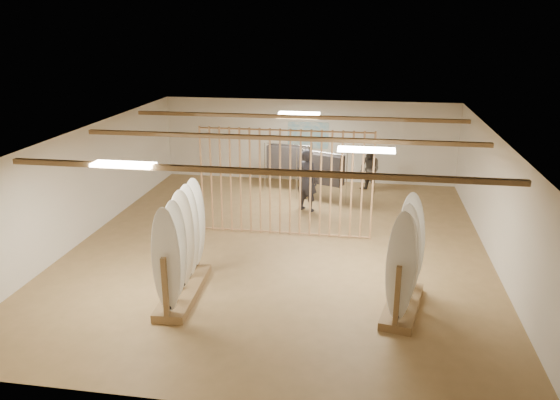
% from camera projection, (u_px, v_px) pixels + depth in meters
% --- Properties ---
extents(floor, '(12.00, 12.00, 0.00)m').
position_uv_depth(floor, '(280.00, 246.00, 13.54)').
color(floor, '#9F7C4D').
rests_on(floor, ground).
extents(ceiling, '(12.00, 12.00, 0.00)m').
position_uv_depth(ceiling, '(280.00, 135.00, 12.67)').
color(ceiling, gray).
rests_on(ceiling, ground).
extents(wall_back, '(12.00, 0.00, 12.00)m').
position_uv_depth(wall_back, '(308.00, 141.00, 18.73)').
color(wall_back, white).
rests_on(wall_back, ground).
extents(wall_front, '(12.00, 0.00, 12.00)m').
position_uv_depth(wall_front, '(210.00, 320.00, 7.48)').
color(wall_front, white).
rests_on(wall_front, ground).
extents(wall_left, '(0.00, 12.00, 12.00)m').
position_uv_depth(wall_left, '(86.00, 183.00, 13.87)').
color(wall_left, white).
rests_on(wall_left, ground).
extents(wall_right, '(0.00, 12.00, 12.00)m').
position_uv_depth(wall_right, '(498.00, 203.00, 12.34)').
color(wall_right, white).
rests_on(wall_right, ground).
extents(ceiling_slats, '(9.50, 6.12, 0.10)m').
position_uv_depth(ceiling_slats, '(280.00, 138.00, 12.69)').
color(ceiling_slats, olive).
rests_on(ceiling_slats, ground).
extents(light_panels, '(1.20, 0.35, 0.06)m').
position_uv_depth(light_panels, '(280.00, 137.00, 12.69)').
color(light_panels, white).
rests_on(light_panels, ground).
extents(bamboo_partition, '(4.45, 0.05, 2.78)m').
position_uv_depth(bamboo_partition, '(285.00, 183.00, 13.86)').
color(bamboo_partition, tan).
rests_on(bamboo_partition, ground).
extents(poster, '(1.40, 0.03, 0.90)m').
position_uv_depth(poster, '(308.00, 135.00, 18.65)').
color(poster, '#3795C1').
rests_on(poster, ground).
extents(rack_left, '(0.73, 2.34, 2.20)m').
position_uv_depth(rack_left, '(182.00, 261.00, 10.88)').
color(rack_left, olive).
rests_on(rack_left, floor).
extents(rack_right, '(0.94, 1.94, 2.17)m').
position_uv_depth(rack_right, '(405.00, 275.00, 10.32)').
color(rack_right, olive).
rests_on(rack_right, floor).
extents(clothing_rack_a, '(1.46, 0.57, 1.58)m').
position_uv_depth(clothing_rack_a, '(288.00, 160.00, 17.72)').
color(clothing_rack_a, silver).
rests_on(clothing_rack_a, floor).
extents(clothing_rack_b, '(1.43, 0.88, 1.60)m').
position_uv_depth(clothing_rack_b, '(322.00, 169.00, 16.59)').
color(clothing_rack_b, silver).
rests_on(clothing_rack_b, floor).
extents(shopper_a, '(0.91, 0.80, 2.09)m').
position_uv_depth(shopper_a, '(307.00, 176.00, 15.78)').
color(shopper_a, '#27272F').
rests_on(shopper_a, floor).
extents(shopper_b, '(1.03, 1.03, 1.70)m').
position_uv_depth(shopper_b, '(370.00, 167.00, 17.58)').
color(shopper_b, '#352F29').
rests_on(shopper_b, floor).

